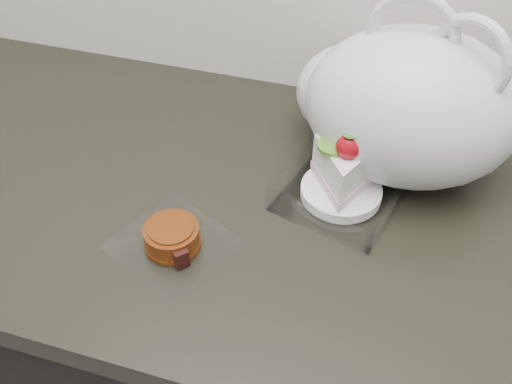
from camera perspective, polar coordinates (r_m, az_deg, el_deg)
name	(u,v)px	position (r m, az deg, el deg)	size (l,w,h in m)	color
counter	(272,356)	(1.22, 1.59, -16.09)	(2.04, 0.64, 0.90)	black
cake_tray	(343,181)	(0.85, 8.65, 1.13)	(0.20, 0.20, 0.13)	white
mooncake_wrap	(173,239)	(0.79, -8.35, -4.64)	(0.20, 0.19, 0.04)	white
plastic_bag	(399,104)	(0.88, 14.15, 8.56)	(0.39, 0.33, 0.29)	silver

